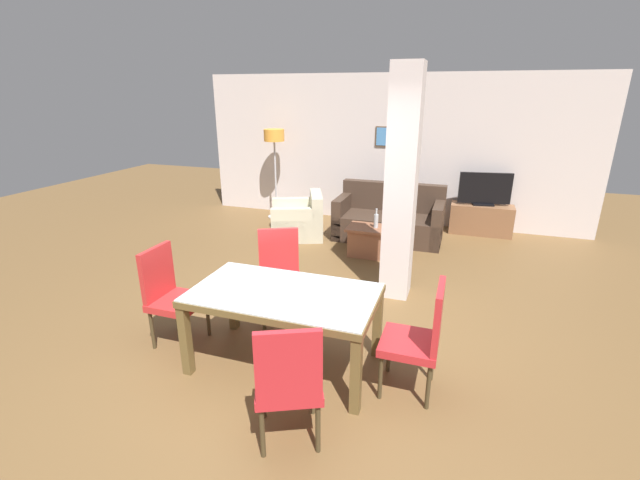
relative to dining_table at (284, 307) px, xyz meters
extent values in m
plane|color=brown|center=(0.00, 0.00, -0.59)|extent=(18.00, 18.00, 0.00)
cube|color=silver|center=(0.00, 4.91, 0.76)|extent=(7.20, 0.06, 2.70)
cube|color=brown|center=(-0.02, 4.87, 1.01)|extent=(0.44, 0.02, 0.36)
cube|color=#4C8CCC|center=(-0.02, 4.86, 1.01)|extent=(0.40, 0.01, 0.32)
cube|color=silver|center=(0.71, 1.80, 0.76)|extent=(0.34, 0.38, 2.70)
cube|color=brown|center=(0.00, -0.43, 0.11)|extent=(1.63, 0.06, 0.06)
cube|color=brown|center=(0.00, 0.43, 0.11)|extent=(1.63, 0.06, 0.06)
cube|color=brown|center=(-0.79, 0.00, 0.11)|extent=(0.06, 0.80, 0.06)
cube|color=brown|center=(0.79, 0.00, 0.11)|extent=(0.06, 0.80, 0.06)
cube|color=silver|center=(0.00, 0.00, 0.14)|extent=(1.61, 0.90, 0.01)
cube|color=brown|center=(-0.77, -0.41, -0.26)|extent=(0.08, 0.08, 0.66)
cube|color=brown|center=(0.77, -0.41, -0.26)|extent=(0.08, 0.08, 0.66)
cube|color=brown|center=(-0.77, 0.41, -0.26)|extent=(0.08, 0.08, 0.66)
cube|color=brown|center=(0.77, 0.41, -0.26)|extent=(0.08, 0.08, 0.66)
cube|color=red|center=(1.11, 0.00, -0.15)|extent=(0.46, 0.46, 0.07)
cube|color=red|center=(1.31, 0.00, 0.14)|extent=(0.05, 0.44, 0.51)
cylinder|color=#41351F|center=(0.92, -0.19, -0.38)|extent=(0.04, 0.04, 0.41)
cylinder|color=#41351F|center=(0.92, 0.19, -0.38)|extent=(0.04, 0.04, 0.41)
cylinder|color=#41351F|center=(1.30, -0.19, -0.38)|extent=(0.04, 0.04, 0.41)
cylinder|color=#41351F|center=(1.30, 0.19, -0.38)|extent=(0.04, 0.04, 0.41)
cube|color=red|center=(-0.37, 0.74, -0.15)|extent=(0.62, 0.62, 0.07)
cube|color=red|center=(-0.46, 0.92, 0.14)|extent=(0.41, 0.24, 0.51)
cylinder|color=#41351F|center=(-0.11, 0.65, -0.38)|extent=(0.04, 0.04, 0.41)
cylinder|color=#41351F|center=(-0.45, 0.48, -0.38)|extent=(0.04, 0.04, 0.41)
cylinder|color=#41351F|center=(-0.28, 0.99, -0.38)|extent=(0.04, 0.04, 0.41)
cylinder|color=#41351F|center=(-0.62, 0.82, -0.38)|extent=(0.04, 0.04, 0.41)
cube|color=red|center=(0.37, -0.78, -0.15)|extent=(0.61, 0.61, 0.07)
cube|color=red|center=(0.45, -0.97, 0.14)|extent=(0.42, 0.23, 0.51)
cylinder|color=#41351F|center=(0.11, -0.69, -0.38)|extent=(0.04, 0.04, 0.41)
cylinder|color=#41351F|center=(0.46, -0.53, -0.38)|extent=(0.04, 0.04, 0.41)
cylinder|color=#41351F|center=(0.28, -1.04, -0.38)|extent=(0.04, 0.04, 0.41)
cylinder|color=#41351F|center=(0.62, -0.88, -0.38)|extent=(0.04, 0.04, 0.41)
cube|color=red|center=(-1.13, 0.00, -0.15)|extent=(0.46, 0.46, 0.07)
cube|color=red|center=(-1.33, 0.00, 0.14)|extent=(0.05, 0.44, 0.51)
cylinder|color=#41351F|center=(-0.94, 0.19, -0.38)|extent=(0.04, 0.04, 0.41)
cylinder|color=#41351F|center=(-0.94, -0.19, -0.38)|extent=(0.04, 0.04, 0.41)
cylinder|color=#41351F|center=(-1.32, 0.19, -0.38)|extent=(0.04, 0.04, 0.41)
cylinder|color=#41351F|center=(-1.32, -0.19, -0.38)|extent=(0.04, 0.04, 0.41)
cube|color=#402F24|center=(0.26, 3.81, -0.38)|extent=(1.76, 0.88, 0.42)
cube|color=#402F24|center=(0.26, 4.16, 0.08)|extent=(1.76, 0.18, 0.49)
cube|color=#402F24|center=(1.06, 3.81, -0.24)|extent=(0.16, 0.88, 0.69)
cube|color=#402F24|center=(-0.54, 3.81, -0.24)|extent=(0.16, 0.88, 0.69)
cube|color=beige|center=(-1.26, 3.46, -0.39)|extent=(1.11, 1.11, 0.40)
cube|color=beige|center=(-0.95, 3.59, -0.01)|extent=(0.49, 0.86, 0.35)
cube|color=beige|center=(-1.13, 3.13, -0.29)|extent=(0.84, 0.45, 0.59)
cube|color=beige|center=(-1.39, 3.79, -0.29)|extent=(0.84, 0.45, 0.59)
cube|color=brown|center=(0.15, 2.97, -0.16)|extent=(0.73, 0.50, 0.04)
cube|color=brown|center=(0.15, 2.97, -0.38)|extent=(0.65, 0.42, 0.41)
cylinder|color=#B2B7BC|center=(0.21, 2.97, -0.03)|extent=(0.07, 0.07, 0.21)
cylinder|color=#B2B7BC|center=(0.21, 2.97, 0.11)|extent=(0.03, 0.03, 0.07)
cylinder|color=#B7B7BC|center=(0.21, 2.97, 0.15)|extent=(0.03, 0.03, 0.01)
cube|color=brown|center=(1.75, 4.63, -0.33)|extent=(1.04, 0.40, 0.52)
cube|color=black|center=(1.75, 4.63, -0.05)|extent=(0.37, 0.25, 0.03)
cube|color=black|center=(1.75, 4.63, 0.23)|extent=(0.87, 0.19, 0.53)
cylinder|color=#B7B7BC|center=(-2.09, 4.43, -0.58)|extent=(0.35, 0.35, 0.02)
cylinder|color=#B7B7BC|center=(-2.09, 4.43, 0.17)|extent=(0.04, 0.04, 1.47)
cylinder|color=#F29E38|center=(-2.09, 4.43, 1.01)|extent=(0.39, 0.39, 0.22)
camera|label=1|loc=(1.39, -3.09, 1.81)|focal=24.00mm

